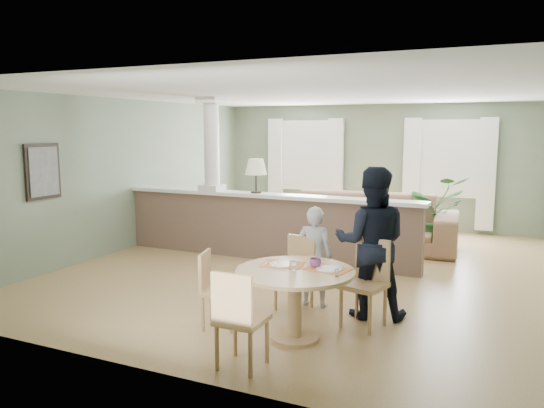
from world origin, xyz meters
The scene contains 12 objects.
ground centered at (0.00, 0.00, 0.00)m, with size 8.00×8.00×0.00m, color tan.
room_shell centered at (-0.03, 0.63, 1.81)m, with size 7.02×8.02×2.71m.
pony_wall centered at (-0.99, 0.20, 0.71)m, with size 5.32×0.38×2.70m.
sofa centered at (0.35, 1.74, 0.49)m, with size 3.38×1.32×0.99m, color #956E51.
houseplant centered at (1.52, 1.96, 0.68)m, with size 1.22×1.05×1.35m, color #276227.
dining_table centered at (0.87, -2.77, 0.59)m, with size 1.23×1.23×0.84m.
chair_far_boy centered at (0.51, -1.84, 0.48)m, with size 0.45×0.45×0.88m.
chair_far_man centered at (1.44, -2.05, 0.53)m, with size 0.53×0.53×0.97m.
chair_near centered at (0.67, -3.64, 0.51)m, with size 0.42×0.42×0.93m.
chair_side centered at (-0.07, -2.82, 0.47)m, with size 0.47×0.47×0.85m.
child_person centered at (0.68, -1.69, 0.62)m, with size 0.46×0.30×1.25m, color #A2A2A8.
man_person centered at (1.40, -1.76, 0.88)m, with size 0.85×0.66×1.76m, color black.
Camera 1 is at (2.85, -7.67, 2.19)m, focal length 35.00 mm.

